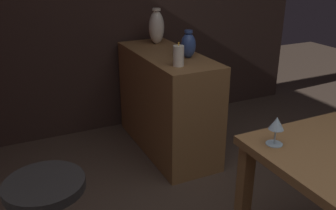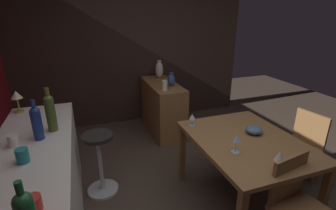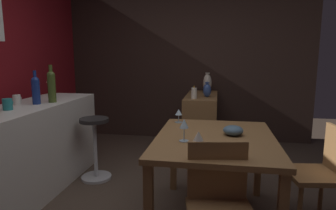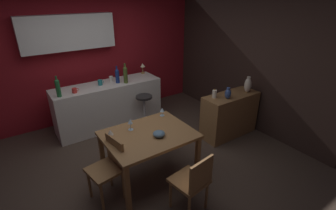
{
  "view_description": "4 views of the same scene",
  "coord_description": "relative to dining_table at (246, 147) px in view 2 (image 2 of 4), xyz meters",
  "views": [
    {
      "loc": [
        -0.63,
        1.0,
        1.51
      ],
      "look_at": [
        0.87,
        0.29,
        0.84
      ],
      "focal_mm": 39.12,
      "sensor_mm": 36.0,
      "label": 1
    },
    {
      "loc": [
        -1.69,
        1.0,
        1.87
      ],
      "look_at": [
        0.93,
        0.06,
        0.83
      ],
      "focal_mm": 26.47,
      "sensor_mm": 36.0,
      "label": 2
    },
    {
      "loc": [
        -2.3,
        -0.42,
        1.39
      ],
      "look_at": [
        0.98,
        0.14,
        0.82
      ],
      "focal_mm": 31.47,
      "sensor_mm": 36.0,
      "label": 3
    },
    {
      "loc": [
        -1.43,
        -3.03,
        2.53
      ],
      "look_at": [
        0.71,
        0.13,
        0.79
      ],
      "focal_mm": 26.64,
      "sensor_mm": 36.0,
      "label": 4
    }
  ],
  "objects": [
    {
      "name": "vase_ceramic_blue",
      "position": [
        1.68,
        0.13,
        0.26
      ],
      "size": [
        0.11,
        0.11,
        0.21
      ],
      "color": "#334C8C",
      "rests_on": "sideboard_cabinet"
    },
    {
      "name": "vase_ceramic_ivory",
      "position": [
        2.22,
        0.15,
        0.31
      ],
      "size": [
        0.13,
        0.13,
        0.3
      ],
      "color": "beige",
      "rests_on": "sideboard_cabinet"
    },
    {
      "name": "pillar_candle_tall",
      "position": [
        1.52,
        0.3,
        0.24
      ],
      "size": [
        0.08,
        0.08,
        0.17
      ],
      "color": "white",
      "rests_on": "sideboard_cabinet"
    },
    {
      "name": "cup_teal",
      "position": [
        0.01,
        1.85,
        0.3
      ],
      "size": [
        0.12,
        0.08,
        0.1
      ],
      "color": "teal",
      "rests_on": "kitchen_counter"
    },
    {
      "name": "fruit_bowl",
      "position": [
        0.08,
        -0.14,
        0.13
      ],
      "size": [
        0.17,
        0.17,
        0.08
      ],
      "primitive_type": "ellipsoid",
      "color": "slate",
      "rests_on": "dining_table"
    },
    {
      "name": "cup_red",
      "position": [
        -0.51,
        1.72,
        0.29
      ],
      "size": [
        0.12,
        0.09,
        0.08
      ],
      "color": "red",
      "rests_on": "kitchen_counter"
    },
    {
      "name": "cup_white",
      "position": [
        0.28,
        1.96,
        0.3
      ],
      "size": [
        0.11,
        0.07,
        0.1
      ],
      "color": "white",
      "rests_on": "kitchen_counter"
    },
    {
      "name": "wine_bottle_olive",
      "position": [
        0.47,
        1.69,
        0.43
      ],
      "size": [
        0.08,
        0.08,
        0.39
      ],
      "color": "#475623",
      "rests_on": "kitchen_counter"
    },
    {
      "name": "kitchen_counter",
      "position": [
        0.13,
        1.85,
        -0.2
      ],
      "size": [
        2.1,
        0.6,
        0.9
      ],
      "primitive_type": "cube",
      "color": "silver",
      "rests_on": "ground_plane"
    },
    {
      "name": "wine_glass_center",
      "position": [
        -0.51,
        0.1,
        0.22
      ],
      "size": [
        0.08,
        0.08,
        0.18
      ],
      "color": "silver",
      "rests_on": "dining_table"
    },
    {
      "name": "wine_bottle_cobalt",
      "position": [
        0.34,
        1.79,
        0.4
      ],
      "size": [
        0.08,
        0.08,
        0.34
      ],
      "color": "navy",
      "rests_on": "kitchen_counter"
    },
    {
      "name": "dining_table",
      "position": [
        0.0,
        0.0,
        0.0
      ],
      "size": [
        1.21,
        0.95,
        0.74
      ],
      "color": "olive",
      "rests_on": "ground_plane"
    },
    {
      "name": "bar_stool",
      "position": [
        0.66,
        1.33,
        -0.28
      ],
      "size": [
        0.34,
        0.34,
        0.7
      ],
      "color": "#262323",
      "rests_on": "ground_plane"
    },
    {
      "name": "wall_side_right",
      "position": [
        2.53,
        0.71,
        0.65
      ],
      "size": [
        0.1,
        4.4,
        2.6
      ],
      "primitive_type": "cube",
      "color": "#33231E",
      "rests_on": "ground_plane"
    },
    {
      "name": "chair_by_doorway",
      "position": [
        0.11,
        -0.85,
        -0.19
      ],
      "size": [
        0.45,
        0.45,
        0.83
      ],
      "color": "olive",
      "rests_on": "ground_plane"
    },
    {
      "name": "counter_lamp",
      "position": [
        1.05,
        2.05,
        0.41
      ],
      "size": [
        0.11,
        0.11,
        0.23
      ],
      "color": "#A58447",
      "rests_on": "kitchen_counter"
    },
    {
      "name": "sideboard_cabinet",
      "position": [
        1.88,
        0.22,
        -0.24
      ],
      "size": [
        1.1,
        0.44,
        0.82
      ],
      "primitive_type": "cube",
      "color": "olive",
      "rests_on": "ground_plane"
    },
    {
      "name": "chair_near_window",
      "position": [
        -0.63,
        -0.04,
        -0.17
      ],
      "size": [
        0.46,
        0.46,
        0.85
      ],
      "color": "olive",
      "rests_on": "ground_plane"
    },
    {
      "name": "wine_glass_right",
      "position": [
        0.46,
        0.36,
        0.18
      ],
      "size": [
        0.07,
        0.07,
        0.13
      ],
      "color": "silver",
      "rests_on": "dining_table"
    },
    {
      "name": "wine_glass_left",
      "position": [
        -0.16,
        0.24,
        0.22
      ],
      "size": [
        0.07,
        0.07,
        0.17
      ],
      "color": "silver",
      "rests_on": "dining_table"
    }
  ]
}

